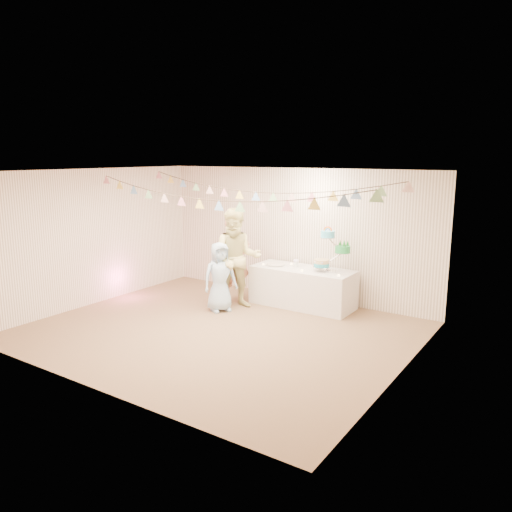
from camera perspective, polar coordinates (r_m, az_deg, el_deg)
The scene contains 23 objects.
floor at distance 8.34m, azimuth -4.23°, elevation -8.54°, with size 6.00×6.00×0.00m, color brown.
ceiling at distance 7.84m, azimuth -4.52°, elevation 9.61°, with size 6.00×6.00×0.00m, color beige.
back_wall at distance 10.05m, azimuth 4.41°, elevation 2.58°, with size 6.00×6.00×0.00m, color white.
front_wall at distance 6.26m, azimuth -18.57°, elevation -3.49°, with size 6.00×6.00×0.00m, color white.
left_wall at distance 10.09m, azimuth -17.96°, elevation 2.09°, with size 5.00×5.00×0.00m, color white.
right_wall at distance 6.62m, azimuth 16.61°, elevation -2.56°, with size 5.00×5.00×0.00m, color white.
table at distance 9.59m, azimuth 5.33°, elevation -3.57°, with size 1.97×0.79×0.74m, color silver.
cake_stand at distance 9.22m, azimuth 8.58°, elevation 0.67°, with size 0.70×0.41×0.78m, color silver, non-canonical shape.
cake_bottom at distance 9.29m, azimuth 7.53°, elevation -1.14°, with size 0.31×0.31×0.15m, color #27A5B9, non-canonical shape.
cake_middle at distance 9.23m, azimuth 9.82°, elevation 0.43°, with size 0.27×0.27×0.22m, color green, non-canonical shape.
cake_top_tier at distance 9.18m, azimuth 8.20°, elevation 2.12°, with size 0.25×0.25×0.19m, color #51D2FE, non-canonical shape.
platter at distance 9.73m, azimuth 2.26°, elevation -0.93°, with size 0.36×0.36×0.02m, color white.
posy at distance 9.60m, azimuth 4.61°, elevation -0.72°, with size 0.13×0.13×0.15m, color white, non-canonical shape.
person_adult_a at distance 9.65m, azimuth -2.49°, elevation -0.40°, with size 0.63×0.41×1.73m, color #E29576.
person_adult_b at distance 9.33m, azimuth -2.19°, elevation -0.30°, with size 0.92×0.72×1.89m, color #DDD288.
person_child at distance 9.21m, azimuth -4.14°, elevation -2.40°, with size 0.63×0.41×1.29m, color #A7CDED.
bunting_back at distance 8.74m, azimuth -0.01°, elevation 8.20°, with size 5.60×1.10×0.40m, color pink, non-canonical shape.
bunting_front at distance 7.70m, azimuth -5.41°, elevation 7.48°, with size 5.60×0.90×0.36m, color #72A5E5, non-canonical shape.
tealight_0 at distance 9.76m, azimuth 0.82°, elevation -0.92°, with size 0.04×0.04×0.03m, color #FFD88C.
tealight_1 at distance 9.81m, azimuth 4.07°, elevation -0.89°, with size 0.04×0.04×0.03m, color #FFD88C.
tealight_2 at distance 9.26m, azimuth 5.28°, elevation -1.66°, with size 0.04×0.04×0.03m, color #FFD88C.
tealight_3 at distance 9.53m, azimuth 7.86°, elevation -1.34°, with size 0.04×0.04×0.03m, color #FFD88C.
tealight_4 at distance 8.99m, azimuth 9.44°, elevation -2.18°, with size 0.04×0.04×0.03m, color #FFD88C.
Camera 1 is at (4.82, -6.18, 2.86)m, focal length 35.00 mm.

